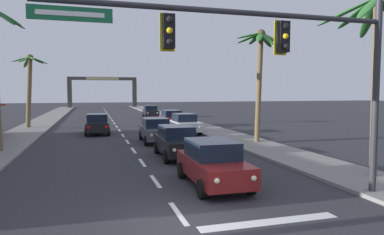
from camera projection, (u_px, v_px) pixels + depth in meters
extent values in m
plane|color=#2D2D33|center=(185.00, 222.00, 9.29)|extent=(220.00, 220.00, 0.00)
cube|color=gray|center=(212.00, 131.00, 30.60)|extent=(3.20, 110.00, 0.14)
cube|color=gray|center=(18.00, 137.00, 26.31)|extent=(3.20, 110.00, 0.14)
cube|color=silver|center=(178.00, 213.00, 9.98)|extent=(0.16, 2.00, 0.01)
cube|color=silver|center=(155.00, 181.00, 13.57)|extent=(0.16, 2.00, 0.01)
cube|color=silver|center=(142.00, 163.00, 17.16)|extent=(0.16, 2.00, 0.01)
cube|color=silver|center=(134.00, 150.00, 20.75)|extent=(0.16, 2.00, 0.01)
cube|color=silver|center=(127.00, 142.00, 24.34)|extent=(0.16, 2.00, 0.01)
cube|color=silver|center=(123.00, 135.00, 27.92)|extent=(0.16, 2.00, 0.01)
cube|color=silver|center=(119.00, 130.00, 31.51)|extent=(0.16, 2.00, 0.01)
cube|color=silver|center=(117.00, 126.00, 35.10)|extent=(0.16, 2.00, 0.01)
cube|color=silver|center=(114.00, 123.00, 38.69)|extent=(0.16, 2.00, 0.01)
cube|color=silver|center=(112.00, 121.00, 42.28)|extent=(0.16, 2.00, 0.01)
cube|color=silver|center=(111.00, 118.00, 45.87)|extent=(0.16, 2.00, 0.01)
cube|color=silver|center=(109.00, 116.00, 49.46)|extent=(0.16, 2.00, 0.01)
cube|color=silver|center=(108.00, 115.00, 53.05)|extent=(0.16, 2.00, 0.01)
cube|color=silver|center=(107.00, 113.00, 56.64)|extent=(0.16, 2.00, 0.01)
cube|color=silver|center=(106.00, 112.00, 60.22)|extent=(0.16, 2.00, 0.01)
cube|color=silver|center=(106.00, 111.00, 63.81)|extent=(0.16, 2.00, 0.01)
cube|color=silver|center=(105.00, 110.00, 67.40)|extent=(0.16, 2.00, 0.01)
cube|color=silver|center=(104.00, 109.00, 70.99)|extent=(0.16, 2.00, 0.01)
cube|color=silver|center=(104.00, 108.00, 74.58)|extent=(0.16, 2.00, 0.01)
cube|color=silver|center=(270.00, 222.00, 9.32)|extent=(4.00, 0.44, 0.01)
cylinder|color=#2D2D33|center=(376.00, 98.00, 11.55)|extent=(0.22, 0.22, 6.56)
cylinder|color=#2D2D33|center=(229.00, 12.00, 9.91)|extent=(10.54, 0.16, 0.16)
cube|color=black|center=(283.00, 37.00, 10.42)|extent=(0.32, 0.26, 0.92)
sphere|color=black|center=(286.00, 26.00, 10.27)|extent=(0.17, 0.17, 0.17)
sphere|color=yellow|center=(286.00, 36.00, 10.29)|extent=(0.17, 0.17, 0.17)
sphere|color=black|center=(285.00, 46.00, 10.31)|extent=(0.17, 0.17, 0.17)
cube|color=yellow|center=(280.00, 38.00, 10.58)|extent=(0.42, 0.03, 1.04)
cube|color=black|center=(169.00, 31.00, 9.45)|extent=(0.32, 0.26, 0.92)
sphere|color=black|center=(170.00, 19.00, 9.30)|extent=(0.17, 0.17, 0.17)
sphere|color=yellow|center=(170.00, 30.00, 9.32)|extent=(0.17, 0.17, 0.17)
sphere|color=black|center=(170.00, 42.00, 9.34)|extent=(0.17, 0.17, 0.17)
cube|color=yellow|center=(167.00, 32.00, 9.61)|extent=(0.42, 0.03, 1.04)
cube|color=#146038|center=(71.00, 14.00, 8.76)|extent=(2.07, 0.05, 0.36)
cube|color=white|center=(71.00, 14.00, 8.73)|extent=(1.65, 0.01, 0.12)
cube|color=maroon|center=(213.00, 168.00, 12.90)|extent=(1.81, 4.32, 0.72)
cube|color=black|center=(212.00, 149.00, 13.00)|extent=(1.62, 2.22, 0.64)
cylinder|color=black|center=(251.00, 185.00, 11.79)|extent=(0.23, 0.64, 0.64)
cylinder|color=black|center=(202.00, 189.00, 11.34)|extent=(0.23, 0.64, 0.64)
cylinder|color=black|center=(222.00, 168.00, 14.52)|extent=(0.23, 0.64, 0.64)
cylinder|color=black|center=(181.00, 170.00, 14.06)|extent=(0.23, 0.64, 0.64)
sphere|color=#F9EFC6|center=(254.00, 178.00, 10.97)|extent=(0.18, 0.18, 0.18)
sphere|color=#F9EFC6|center=(217.00, 181.00, 10.65)|extent=(0.18, 0.18, 0.18)
cube|color=red|center=(211.00, 154.00, 15.15)|extent=(0.24, 0.06, 0.20)
cube|color=red|center=(182.00, 156.00, 14.80)|extent=(0.24, 0.06, 0.20)
cube|color=black|center=(177.00, 145.00, 18.51)|extent=(1.81, 4.32, 0.72)
cube|color=black|center=(176.00, 132.00, 18.61)|extent=(1.63, 2.22, 0.64)
cylinder|color=black|center=(200.00, 155.00, 17.40)|extent=(0.23, 0.64, 0.64)
cylinder|color=black|center=(166.00, 157.00, 16.95)|extent=(0.23, 0.64, 0.64)
cylinder|color=black|center=(186.00, 147.00, 20.13)|extent=(0.23, 0.64, 0.64)
cylinder|color=black|center=(157.00, 148.00, 19.67)|extent=(0.23, 0.64, 0.64)
sphere|color=#F9EFC6|center=(200.00, 149.00, 16.58)|extent=(0.18, 0.18, 0.18)
sphere|color=#F9EFC6|center=(174.00, 150.00, 16.26)|extent=(0.18, 0.18, 0.18)
cube|color=red|center=(180.00, 137.00, 20.76)|extent=(0.24, 0.06, 0.20)
cube|color=red|center=(158.00, 138.00, 20.41)|extent=(0.24, 0.06, 0.20)
cube|color=#4C515B|center=(156.00, 132.00, 24.09)|extent=(1.83, 4.33, 0.72)
cube|color=black|center=(155.00, 123.00, 24.18)|extent=(1.63, 2.23, 0.64)
cylinder|color=black|center=(172.00, 140.00, 22.97)|extent=(0.23, 0.64, 0.64)
cylinder|color=black|center=(146.00, 141.00, 22.52)|extent=(0.23, 0.64, 0.64)
cylinder|color=black|center=(164.00, 135.00, 25.70)|extent=(0.23, 0.64, 0.64)
cylinder|color=black|center=(141.00, 136.00, 25.25)|extent=(0.23, 0.64, 0.64)
sphere|color=#F9EFC6|center=(171.00, 135.00, 22.15)|extent=(0.18, 0.18, 0.18)
sphere|color=#F9EFC6|center=(151.00, 135.00, 21.83)|extent=(0.18, 0.18, 0.18)
cube|color=red|center=(160.00, 128.00, 26.33)|extent=(0.24, 0.06, 0.20)
cube|color=red|center=(142.00, 128.00, 25.99)|extent=(0.24, 0.06, 0.20)
cube|color=black|center=(97.00, 126.00, 28.83)|extent=(1.78, 4.31, 0.72)
cube|color=black|center=(97.00, 118.00, 28.64)|extent=(1.61, 2.21, 0.64)
cylinder|color=black|center=(86.00, 129.00, 29.98)|extent=(0.22, 0.64, 0.64)
cylinder|color=black|center=(107.00, 128.00, 30.46)|extent=(0.22, 0.64, 0.64)
cylinder|color=black|center=(86.00, 132.00, 27.26)|extent=(0.22, 0.64, 0.64)
cylinder|color=black|center=(109.00, 132.00, 27.75)|extent=(0.22, 0.64, 0.64)
sphere|color=#B2B2AD|center=(89.00, 123.00, 30.73)|extent=(0.18, 0.18, 0.18)
sphere|color=#B2B2AD|center=(104.00, 122.00, 31.08)|extent=(0.18, 0.18, 0.18)
cube|color=red|center=(89.00, 127.00, 26.58)|extent=(0.24, 0.06, 0.20)
cube|color=red|center=(106.00, 127.00, 26.95)|extent=(0.24, 0.06, 0.20)
cube|color=maroon|center=(172.00, 120.00, 34.44)|extent=(1.87, 4.34, 0.72)
cube|color=black|center=(171.00, 113.00, 34.53)|extent=(1.66, 2.24, 0.64)
cylinder|color=black|center=(184.00, 125.00, 33.37)|extent=(0.24, 0.65, 0.64)
cylinder|color=black|center=(167.00, 125.00, 32.85)|extent=(0.24, 0.65, 0.64)
cylinder|color=black|center=(177.00, 122.00, 36.07)|extent=(0.24, 0.65, 0.64)
cylinder|color=black|center=(160.00, 123.00, 35.55)|extent=(0.24, 0.65, 0.64)
sphere|color=#B2B2AD|center=(184.00, 121.00, 32.55)|extent=(0.18, 0.18, 0.18)
sphere|color=#B2B2AD|center=(171.00, 121.00, 32.18)|extent=(0.18, 0.18, 0.18)
cube|color=red|center=(173.00, 118.00, 36.68)|extent=(0.24, 0.07, 0.20)
cube|color=red|center=(161.00, 118.00, 36.29)|extent=(0.24, 0.07, 0.20)
cube|color=black|center=(151.00, 113.00, 46.93)|extent=(1.92, 4.36, 0.72)
cube|color=black|center=(150.00, 108.00, 47.03)|extent=(1.68, 2.26, 0.64)
cylinder|color=black|center=(159.00, 116.00, 45.79)|extent=(0.24, 0.65, 0.64)
cylinder|color=black|center=(145.00, 116.00, 45.38)|extent=(0.24, 0.65, 0.64)
cylinder|color=black|center=(156.00, 115.00, 48.54)|extent=(0.24, 0.65, 0.64)
cylinder|color=black|center=(143.00, 115.00, 48.12)|extent=(0.24, 0.65, 0.64)
sphere|color=#B2B2AD|center=(158.00, 113.00, 44.97)|extent=(0.18, 0.18, 0.18)
sphere|color=#B2B2AD|center=(148.00, 113.00, 44.67)|extent=(0.18, 0.18, 0.18)
cube|color=red|center=(153.00, 111.00, 49.17)|extent=(0.24, 0.07, 0.20)
cube|color=red|center=(144.00, 111.00, 48.86)|extent=(0.24, 0.07, 0.20)
cube|color=silver|center=(185.00, 126.00, 28.98)|extent=(1.81, 4.32, 0.72)
cube|color=black|center=(184.00, 117.00, 29.08)|extent=(1.62, 2.22, 0.64)
cylinder|color=black|center=(200.00, 131.00, 27.90)|extent=(0.23, 0.64, 0.64)
cylinder|color=black|center=(179.00, 132.00, 27.41)|extent=(0.23, 0.64, 0.64)
cylinder|color=black|center=(190.00, 128.00, 30.61)|extent=(0.23, 0.64, 0.64)
cylinder|color=black|center=(171.00, 129.00, 30.12)|extent=(0.23, 0.64, 0.64)
sphere|color=#B2B2AD|center=(200.00, 127.00, 27.08)|extent=(0.18, 0.18, 0.18)
sphere|color=#B2B2AD|center=(184.00, 127.00, 26.73)|extent=(0.18, 0.18, 0.18)
cube|color=red|center=(185.00, 122.00, 31.23)|extent=(0.24, 0.06, 0.20)
cube|color=red|center=(171.00, 122.00, 30.85)|extent=(0.24, 0.06, 0.20)
ellipsoid|color=#1E5123|center=(8.00, 19.00, 19.45)|extent=(1.79, 0.52, 1.18)
ellipsoid|color=#1E5123|center=(7.00, 17.00, 19.97)|extent=(1.63, 1.65, 0.85)
ellipsoid|color=#1E5123|center=(3.00, 16.00, 18.87)|extent=(1.67, 1.36, 1.18)
cylinder|color=brown|center=(29.00, 94.00, 32.86)|extent=(0.80, 0.42, 6.69)
ellipsoid|color=#2D702D|center=(39.00, 61.00, 33.02)|extent=(1.64, 0.67, 0.75)
ellipsoid|color=#2D702D|center=(37.00, 60.00, 33.41)|extent=(1.34, 1.51, 0.65)
ellipsoid|color=#2D702D|center=(27.00, 62.00, 33.16)|extent=(1.12, 1.45, 1.04)
ellipsoid|color=#2D702D|center=(21.00, 59.00, 32.49)|extent=(1.65, 0.46, 0.62)
ellipsoid|color=#2D702D|center=(24.00, 60.00, 31.94)|extent=(1.15, 1.58, 0.76)
ellipsoid|color=#2D702D|center=(32.00, 58.00, 32.03)|extent=(0.96, 1.69, 0.48)
sphere|color=#4C4223|center=(30.00, 57.00, 32.67)|extent=(0.60, 0.60, 0.60)
cylinder|color=brown|center=(375.00, 91.00, 13.70)|extent=(0.39, 0.29, 7.04)
ellipsoid|color=#2D702D|center=(369.00, 19.00, 14.47)|extent=(1.32, 2.09, 1.37)
ellipsoid|color=#2D702D|center=(356.00, 14.00, 14.54)|extent=(0.44, 2.32, 0.95)
ellipsoid|color=#2D702D|center=(346.00, 12.00, 13.76)|extent=(2.12, 1.54, 1.12)
ellipsoid|color=#2D702D|center=(368.00, 7.00, 12.69)|extent=(2.09, 1.46, 1.27)
cylinder|color=brown|center=(259.00, 90.00, 23.31)|extent=(0.54, 0.35, 7.30)
ellipsoid|color=#2D702D|center=(272.00, 39.00, 23.39)|extent=(1.86, 0.52, 0.86)
ellipsoid|color=#2D702D|center=(266.00, 40.00, 23.82)|extent=(1.67, 1.47, 0.88)
ellipsoid|color=#2D702D|center=(255.00, 39.00, 23.98)|extent=(0.45, 1.91, 0.65)
ellipsoid|color=#2D702D|center=(249.00, 38.00, 23.69)|extent=(1.38, 1.81, 0.64)
ellipsoid|color=#2D702D|center=(249.00, 36.00, 22.71)|extent=(1.94, 0.65, 0.60)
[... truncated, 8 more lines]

